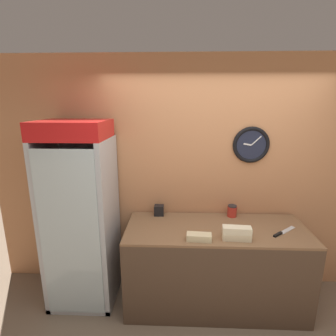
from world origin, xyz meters
name	(u,v)px	position (x,y,z in m)	size (l,w,h in m)	color
wall_back	(213,176)	(0.00, 1.34, 1.35)	(5.20, 0.10, 2.70)	tan
prep_counter	(214,266)	(0.00, 0.92, 0.46)	(1.89, 0.74, 0.91)	#4C3828
beverage_cooler	(82,206)	(-1.45, 1.01, 1.10)	(0.69, 0.65, 2.02)	#B2B7BC
sandwich_stack_bottom	(236,236)	(0.16, 0.68, 0.95)	(0.27, 0.11, 0.07)	beige
sandwich_stack_middle	(237,230)	(0.16, 0.68, 1.01)	(0.28, 0.12, 0.07)	beige
sandwich_flat_left	(199,237)	(-0.20, 0.66, 0.94)	(0.24, 0.12, 0.06)	beige
chefs_knife	(281,233)	(0.64, 0.82, 0.92)	(0.30, 0.26, 0.02)	silver
condiment_jar	(232,211)	(0.22, 1.21, 0.98)	(0.11, 0.11, 0.13)	#B72D23
napkin_dispenser	(159,210)	(-0.63, 1.21, 0.97)	(0.11, 0.09, 0.12)	black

